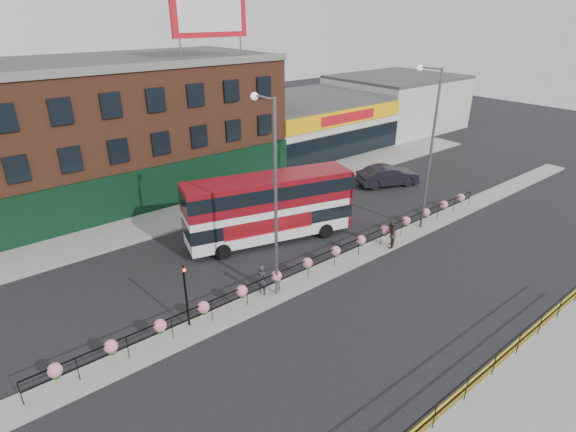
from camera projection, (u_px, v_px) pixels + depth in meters
ground at (321, 274)px, 25.27m from camera, size 120.00×120.00×0.00m
south_pavement at (539, 406)px, 16.74m from camera, size 60.00×4.00×0.15m
north_pavement at (213, 206)px, 33.74m from camera, size 60.00×4.00×0.15m
median at (321, 272)px, 25.24m from camera, size 60.00×1.60×0.15m
yellow_line_inner at (482, 372)px, 18.40m from camera, size 60.00×0.10×0.01m
yellow_line_outer at (486, 374)px, 18.27m from camera, size 60.00×0.10×0.01m
brick_building at (112, 128)px, 34.99m from camera, size 25.00×12.21×10.30m
supermarket at (306, 123)px, 47.37m from camera, size 15.00×12.25×5.30m
warehouse_east at (395, 102)px, 55.62m from camera, size 14.50×12.00×6.30m
billboard at (210, 15)px, 31.80m from camera, size 6.00×0.29×4.40m
median_railing at (322, 257)px, 24.83m from camera, size 30.04×0.56×1.23m
south_railing at (468, 383)px, 16.58m from camera, size 20.04×0.05×1.12m
double_decker_bus at (270, 202)px, 27.96m from camera, size 10.89×5.19×4.29m
car at (388, 176)px, 37.66m from camera, size 5.50×6.48×1.71m
pedestrian_a at (262, 280)px, 22.92m from camera, size 0.84×0.76×1.65m
pedestrian_b at (391, 235)px, 27.43m from camera, size 1.38×1.36×1.70m
lamp_column_west at (272, 185)px, 20.97m from camera, size 0.36×1.76×10.00m
lamp_column_east at (429, 137)px, 28.06m from camera, size 0.37×1.82×10.35m
traffic_light_median at (185, 283)px, 19.97m from camera, size 0.15×0.28×3.65m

